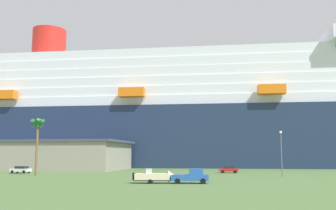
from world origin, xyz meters
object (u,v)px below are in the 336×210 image
Objects in this scene: palm_tree at (38,128)px; parked_car_black_coupe at (45,168)px; pickup_truck at (191,176)px; parked_car_red_hatchback at (229,169)px; street_lamp at (281,147)px; small_boat_on_trailer at (157,177)px; parked_car_white_van at (21,169)px; cruise_ship at (146,119)px.

parked_car_black_coupe is at bearing 110.88° from palm_tree.
parked_car_red_hatchback is (6.22, 31.63, -0.21)m from pickup_truck.
street_lamp is at bearing -53.07° from parked_car_red_hatchback.
parked_car_red_hatchback is at bearing 70.60° from small_boat_on_trailer.
parked_car_white_van is (-57.20, 5.54, -4.84)m from street_lamp.
parked_car_red_hatchback is at bearing 78.87° from pickup_truck.
parked_car_white_van is at bearing 174.47° from street_lamp.
small_boat_on_trailer is 0.62× the size of palm_tree.
street_lamp is at bearing 3.02° from palm_tree.
pickup_truck is 1.32× the size of parked_car_red_hatchback.
street_lamp is (16.12, 18.46, 4.63)m from pickup_truck.
parked_car_red_hatchback is at bearing -1.32° from parked_car_black_coupe.
pickup_truck is 5.16m from small_boat_on_trailer.
pickup_truck is 51.34m from parked_car_black_coupe.
pickup_truck is at bearing -73.31° from cruise_ship.
small_boat_on_trailer reaches higher than parked_car_white_van.
pickup_truck is at bearing -131.12° from street_lamp.
small_boat_on_trailer is at bearing -30.35° from palm_tree.
street_lamp is (49.30, 2.61, -4.04)m from palm_tree.
pickup_truck is at bearing 6.41° from small_boat_on_trailer.
pickup_truck is 47.57m from parked_car_white_van.
palm_tree is (-11.37, -56.89, -6.88)m from cruise_ship.
palm_tree is at bearing -176.98° from street_lamp.
parked_car_black_coupe is (-34.48, 33.26, -0.13)m from small_boat_on_trailer.
palm_tree is 49.53m from street_lamp.
street_lamp is at bearing -14.32° from parked_car_black_coupe.
palm_tree is 20.08m from parked_car_black_coupe.
small_boat_on_trailer is at bearing -34.35° from parked_car_white_van.
parked_car_red_hatchback is at bearing 21.82° from palm_tree.
small_boat_on_trailer is 34.14m from parked_car_red_hatchback.
cruise_ship is 77.52m from pickup_truck.
parked_car_white_van is (-41.08, 24.00, -0.21)m from pickup_truck.
parked_car_white_van is at bearing 149.70° from pickup_truck.
parked_car_white_van is at bearing -170.84° from parked_car_red_hatchback.
parked_car_black_coupe and parked_car_white_van have the same top height.
cruise_ship is 46.58m from parked_car_black_coupe.
parked_car_red_hatchback is (28.03, -41.12, -15.76)m from cruise_ship.
parked_car_white_van is 1.09× the size of parked_car_red_hatchback.
pickup_truck is (21.81, -72.75, -15.55)m from cruise_ship.
cruise_ship is 49.75× the size of pickup_truck.
cruise_ship reaches higher than parked_car_black_coupe.
palm_tree is 43.36m from parked_car_red_hatchback.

